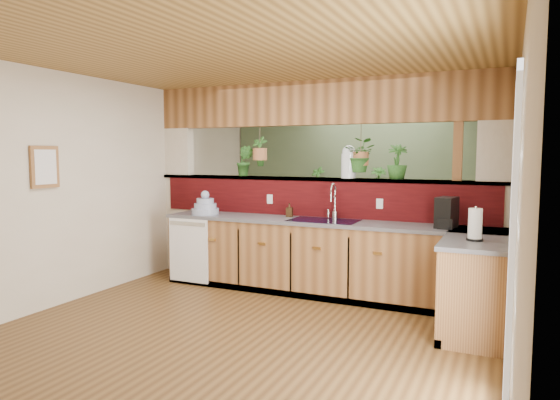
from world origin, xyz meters
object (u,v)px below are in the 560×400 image
at_px(faucet, 334,200).
at_px(shelving_console, 347,226).
at_px(glass_jar, 349,162).
at_px(paper_towel, 475,225).
at_px(soap_dispenser, 290,210).
at_px(coffee_maker, 446,214).
at_px(dish_stack, 205,207).

distance_m(faucet, shelving_console, 2.26).
bearing_deg(faucet, glass_jar, 61.77).
xyz_separation_m(paper_towel, shelving_console, (-2.13, 3.00, -0.54)).
relative_size(soap_dispenser, shelving_console, 0.11).
height_order(coffee_maker, glass_jar, glass_jar).
distance_m(paper_towel, glass_jar, 1.97).
bearing_deg(coffee_maker, dish_stack, -166.60).
bearing_deg(soap_dispenser, faucet, 1.48).
distance_m(soap_dispenser, shelving_console, 2.19).
relative_size(paper_towel, glass_jar, 0.78).
bearing_deg(soap_dispenser, coffee_maker, -4.78).
distance_m(coffee_maker, glass_jar, 1.38).
bearing_deg(dish_stack, glass_jar, 14.75).
height_order(dish_stack, shelving_console, dish_stack).
relative_size(faucet, glass_jar, 1.09).
xyz_separation_m(faucet, coffee_maker, (1.33, -0.17, -0.08)).
xyz_separation_m(dish_stack, paper_towel, (3.33, -0.63, 0.05)).
bearing_deg(coffee_maker, glass_jar, 173.97).
bearing_deg(glass_jar, faucet, -118.23).
bearing_deg(dish_stack, paper_towel, -10.69).
bearing_deg(paper_towel, dish_stack, 169.31).
xyz_separation_m(paper_towel, glass_jar, (-1.54, 1.10, 0.55)).
distance_m(paper_towel, shelving_console, 3.72).
bearing_deg(soap_dispenser, paper_towel, -21.25).
xyz_separation_m(soap_dispenser, shelving_console, (0.10, 2.13, -0.49)).
xyz_separation_m(soap_dispenser, coffee_maker, (1.90, -0.16, 0.07)).
relative_size(soap_dispenser, glass_jar, 0.43).
bearing_deg(glass_jar, coffee_maker, -17.89).
distance_m(coffee_maker, shelving_console, 2.96).
distance_m(dish_stack, shelving_console, 2.70).
bearing_deg(dish_stack, coffee_maker, 1.54).
bearing_deg(shelving_console, coffee_maker, -53.80).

